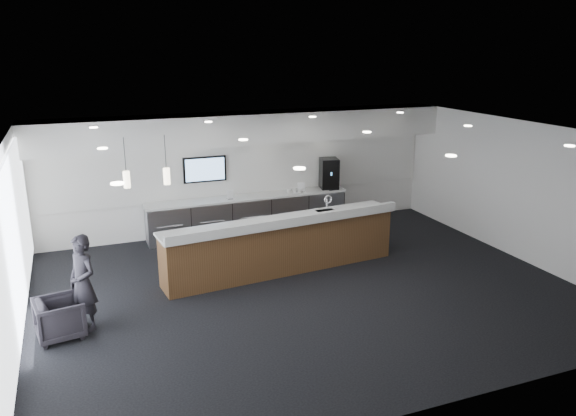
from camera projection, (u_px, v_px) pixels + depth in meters
name	position (u px, v px, depth m)	size (l,w,h in m)	color
ground	(306.00, 289.00, 10.83)	(10.00, 10.00, 0.00)	black
ceiling	(308.00, 134.00, 9.99)	(10.00, 8.00, 0.02)	black
back_wall	(244.00, 171.00, 13.98)	(10.00, 0.02, 3.00)	white
left_wall	(10.00, 249.00, 8.65)	(0.02, 8.00, 3.00)	white
right_wall	(518.00, 190.00, 12.17)	(0.02, 8.00, 3.00)	white
soffit_bulkhead	(248.00, 128.00, 13.26)	(10.00, 0.90, 0.70)	white
alcove_panel	(244.00, 168.00, 13.93)	(9.80, 0.06, 1.40)	white
window_blinds_wall	(12.00, 248.00, 8.67)	(0.04, 7.36, 2.55)	#A9B7CB
back_credenza	(249.00, 214.00, 13.95)	(5.06, 0.66, 0.95)	gray
wall_tv	(205.00, 169.00, 13.51)	(1.05, 0.08, 0.62)	black
pendant_left	(167.00, 177.00, 10.07)	(0.12, 0.12, 0.30)	#FFF0C6
pendant_right	(127.00, 180.00, 9.83)	(0.12, 0.12, 0.30)	#FFF0C6
ceiling_can_lights	(308.00, 136.00, 10.00)	(7.00, 5.00, 0.02)	white
service_counter	(282.00, 244.00, 11.55)	(5.11, 1.33, 1.49)	#4E311A
coffee_machine	(329.00, 173.00, 14.50)	(0.54, 0.62, 0.78)	black
info_sign_left	(230.00, 195.00, 13.51)	(0.16, 0.02, 0.22)	white
info_sign_right	(301.00, 187.00, 14.16)	(0.19, 0.02, 0.25)	white
armchair	(60.00, 318.00, 8.96)	(0.71, 0.73, 0.66)	black
lounge_guest	(83.00, 283.00, 9.11)	(0.59, 0.39, 1.62)	black
cup_0	(304.00, 190.00, 14.19)	(0.10, 0.10, 0.10)	white
cup_1	(299.00, 191.00, 14.14)	(0.10, 0.10, 0.10)	white
cup_2	(294.00, 191.00, 14.09)	(0.10, 0.10, 0.10)	white
cup_3	(289.00, 192.00, 14.04)	(0.10, 0.10, 0.10)	white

